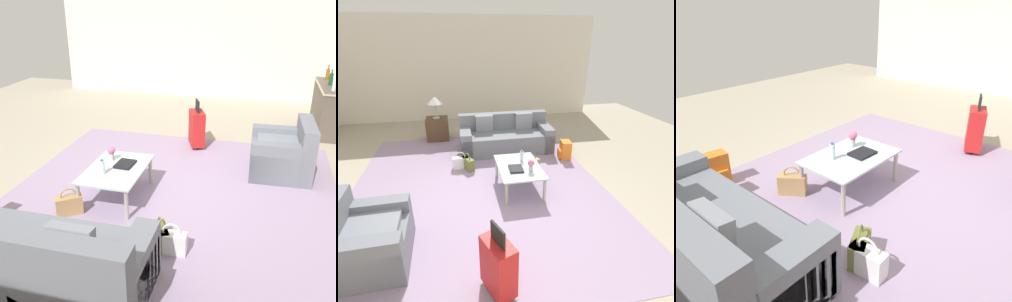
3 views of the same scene
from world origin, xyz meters
TOP-DOWN VIEW (x-y plane):
  - ground_plane at (0.00, 0.00)m, footprint 12.00×12.00m
  - wall_right at (5.06, 0.00)m, footprint 0.12×8.00m
  - area_rug at (0.60, 0.20)m, footprint 5.20×4.40m
  - couch at (2.19, -0.60)m, footprint 0.92×2.10m
  - armchair at (-0.90, 1.67)m, footprint 0.96×0.89m
  - coffee_table at (0.40, -0.50)m, footprint 1.07×0.73m
  - water_bottle at (0.60, -0.60)m, footprint 0.06×0.06m
  - coffee_table_book at (0.28, -0.42)m, footprint 0.30×0.24m
  - flower_vase at (0.18, -0.65)m, footprint 0.11×0.11m
  - side_table at (3.20, 1.00)m, footprint 0.55×0.55m
  - table_lamp at (3.20, 1.00)m, footprint 0.40×0.40m
  - suitcase_red at (-1.60, 0.20)m, footprint 0.45×0.35m
  - handbag_olive at (1.28, 0.34)m, footprint 0.35×0.27m
  - handbag_tan at (0.94, -0.92)m, footprint 0.30×0.34m
  - handbag_white at (1.36, 0.48)m, footprint 0.15×0.33m
  - backpack_orange at (1.40, -1.79)m, footprint 0.33×0.29m

SIDE VIEW (x-z plane):
  - ground_plane at x=0.00m, z-range 0.00..0.00m
  - area_rug at x=0.60m, z-range 0.00..0.01m
  - handbag_olive at x=1.28m, z-range -0.05..0.31m
  - handbag_tan at x=0.94m, z-range -0.05..0.31m
  - handbag_white at x=1.36m, z-range -0.05..0.31m
  - backpack_orange at x=1.40m, z-range -0.01..0.39m
  - side_table at x=3.20m, z-range 0.00..0.56m
  - couch at x=2.19m, z-range -0.13..0.71m
  - armchair at x=-0.90m, z-range -0.12..0.70m
  - suitcase_red at x=-1.60m, z-range -0.07..0.78m
  - coffee_table at x=0.40m, z-range 0.16..0.59m
  - coffee_table_book at x=0.28m, z-range 0.42..0.45m
  - water_bottle at x=0.60m, z-range 0.42..0.62m
  - flower_vase at x=0.18m, z-range 0.44..0.65m
  - table_lamp at x=3.20m, z-range 0.73..1.29m
  - wall_right at x=5.06m, z-range 0.00..3.10m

